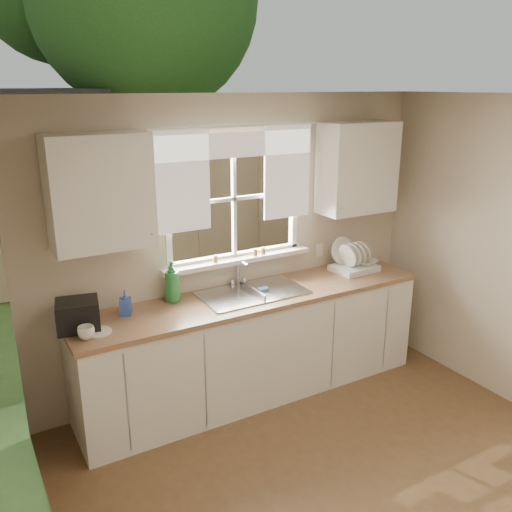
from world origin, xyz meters
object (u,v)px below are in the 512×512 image
cup (86,333)px  soap_bottle_a (172,281)px  black_appliance (78,315)px  dish_rack (353,262)px

cup → soap_bottle_a: bearing=20.5°
cup → black_appliance: size_ratio=0.40×
dish_rack → soap_bottle_a: soap_bottle_a is taller
dish_rack → cup: (-2.49, -0.20, -0.03)m
cup → black_appliance: (-0.01, 0.19, 0.06)m
black_appliance → cup: bearing=-76.3°
dish_rack → black_appliance: bearing=-179.7°
dish_rack → cup: bearing=-175.3°
soap_bottle_a → dish_rack: bearing=-15.9°
dish_rack → cup: size_ratio=3.59×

